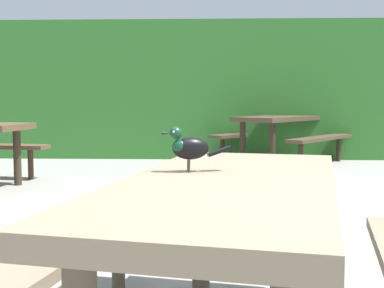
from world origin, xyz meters
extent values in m
cube|color=#2D6B28|center=(0.00, 8.16, 1.16)|extent=(28.00, 2.08, 2.33)
cube|color=#84725B|center=(-0.31, 0.22, 0.70)|extent=(1.11, 1.92, 0.07)
cylinder|color=brown|center=(-0.43, 0.96, 0.33)|extent=(0.09, 0.09, 0.67)
cylinder|color=brown|center=(0.09, 0.86, 0.33)|extent=(0.09, 0.09, 0.67)
cube|color=#84725B|center=(-1.00, 0.36, 0.41)|extent=(0.62, 1.73, 0.05)
cylinder|color=brown|center=(-0.87, 0.99, 0.20)|extent=(0.07, 0.07, 0.39)
ellipsoid|color=black|center=(-0.46, 0.39, 0.84)|extent=(0.16, 0.10, 0.09)
ellipsoid|color=#0F3823|center=(-0.50, 0.38, 0.84)|extent=(0.08, 0.07, 0.06)
sphere|color=#0F3823|center=(-0.52, 0.37, 0.90)|extent=(0.05, 0.05, 0.05)
sphere|color=#EAE08C|center=(-0.52, 0.35, 0.90)|extent=(0.01, 0.01, 0.01)
sphere|color=#EAE08C|center=(-0.53, 0.39, 0.90)|extent=(0.01, 0.01, 0.01)
cone|color=black|center=(-0.56, 0.36, 0.90)|extent=(0.03, 0.02, 0.02)
cube|color=black|center=(-0.34, 0.42, 0.82)|extent=(0.10, 0.06, 0.04)
cylinder|color=#47423D|center=(-0.46, 0.37, 0.77)|extent=(0.01, 0.01, 0.05)
cylinder|color=#47423D|center=(-0.47, 0.40, 0.77)|extent=(0.01, 0.01, 0.05)
cube|color=#473828|center=(0.73, 6.86, 0.70)|extent=(1.70, 1.89, 0.07)
cylinder|color=#2E241A|center=(1.37, 7.26, 0.33)|extent=(0.09, 0.09, 0.67)
cylinder|color=#2E241A|center=(0.94, 7.58, 0.33)|extent=(0.09, 0.09, 0.67)
cylinder|color=#2E241A|center=(0.51, 6.14, 0.33)|extent=(0.09, 0.09, 0.67)
cylinder|color=#2E241A|center=(0.09, 6.47, 0.33)|extent=(0.09, 0.09, 0.67)
cube|color=#473828|center=(1.28, 6.44, 0.41)|extent=(1.26, 1.53, 0.05)
cylinder|color=#2E241A|center=(1.67, 6.95, 0.20)|extent=(0.07, 0.07, 0.39)
cylinder|color=#2E241A|center=(0.89, 5.93, 0.20)|extent=(0.07, 0.07, 0.39)
cube|color=#473828|center=(0.17, 7.29, 0.41)|extent=(1.26, 1.53, 0.05)
cylinder|color=#2E241A|center=(0.56, 7.80, 0.20)|extent=(0.07, 0.07, 0.39)
cylinder|color=#2E241A|center=(-0.22, 6.78, 0.20)|extent=(0.07, 0.07, 0.39)
cylinder|color=#382B1D|center=(-2.69, 4.42, 0.33)|extent=(0.09, 0.09, 0.67)
cylinder|color=#382B1D|center=(-2.68, 4.86, 0.20)|extent=(0.07, 0.07, 0.39)
camera|label=1|loc=(-0.37, -1.73, 1.04)|focal=49.63mm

